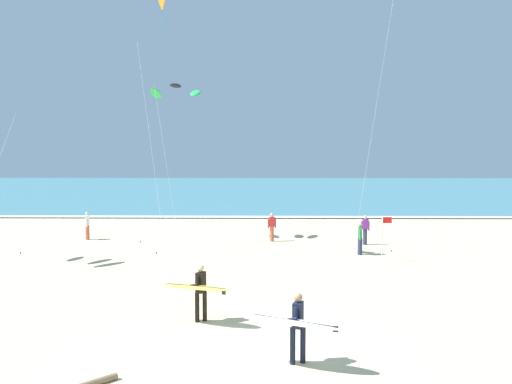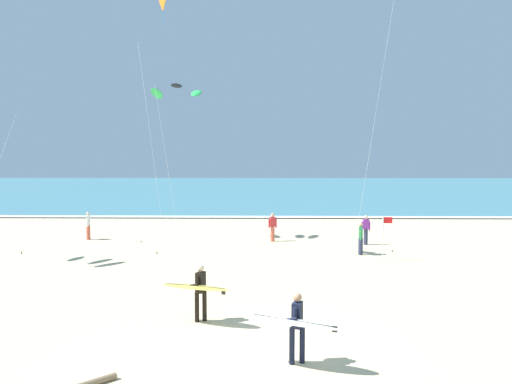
{
  "view_description": "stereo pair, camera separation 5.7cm",
  "coord_description": "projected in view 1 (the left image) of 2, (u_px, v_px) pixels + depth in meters",
  "views": [
    {
      "loc": [
        0.31,
        -12.97,
        5.02
      ],
      "look_at": [
        0.04,
        4.69,
        3.68
      ],
      "focal_mm": 37.53,
      "sensor_mm": 36.0,
      "label": 1
    },
    {
      "loc": [
        0.36,
        -12.97,
        5.02
      ],
      "look_at": [
        0.04,
        4.69,
        3.68
      ],
      "focal_mm": 37.53,
      "sensor_mm": 36.0,
      "label": 2
    }
  ],
  "objects": [
    {
      "name": "ocean_water",
      "position": [
        262.0,
        190.0,
        70.07
      ],
      "size": [
        160.0,
        60.0,
        0.08
      ],
      "primitive_type": "cube",
      "color": "teal",
      "rests_on": "ground"
    },
    {
      "name": "driftwood_log",
      "position": [
        91.0,
        384.0,
        11.4
      ],
      "size": [
        0.96,
        0.93,
        0.15
      ],
      "primitive_type": "cylinder",
      "rotation": [
        0.0,
        1.57,
        0.76
      ],
      "color": "#846B4C",
      "rests_on": "ground"
    },
    {
      "name": "bystander_white_top",
      "position": [
        87.0,
        226.0,
        30.4
      ],
      "size": [
        0.22,
        0.5,
        1.59
      ],
      "color": "#D8593F",
      "rests_on": "ground"
    },
    {
      "name": "surfer_lead",
      "position": [
        296.0,
        322.0,
        12.44
      ],
      "size": [
        2.32,
        1.19,
        1.71
      ],
      "color": "black",
      "rests_on": "ground"
    },
    {
      "name": "ground_plane",
      "position": [
        252.0,
        353.0,
        13.32
      ],
      "size": [
        160.0,
        160.0,
        0.0
      ],
      "primitive_type": "plane",
      "color": "beige"
    },
    {
      "name": "bystander_purple_top",
      "position": [
        365.0,
        230.0,
        28.82
      ],
      "size": [
        0.49,
        0.24,
        1.59
      ],
      "color": "#2D334C",
      "rests_on": "ground"
    },
    {
      "name": "shoreline_foam",
      "position": [
        260.0,
        217.0,
        40.46
      ],
      "size": [
        160.0,
        1.17,
        0.01
      ],
      "primitive_type": "cube",
      "color": "white",
      "rests_on": "ocean_water"
    },
    {
      "name": "lifeguard_flag",
      "position": [
        384.0,
        234.0,
        24.39
      ],
      "size": [
        0.45,
        0.05,
        2.1
      ],
      "color": "silver",
      "rests_on": "ground"
    },
    {
      "name": "kite_arc_charcoal_near",
      "position": [
        176.0,
        91.0,
        30.3
      ],
      "size": [
        2.93,
        5.55,
        8.84
      ],
      "color": "green",
      "rests_on": "ground"
    },
    {
      "name": "kite_diamond_amber_far",
      "position": [
        161.0,
        14.0,
        24.92
      ],
      "size": [
        2.42,
        4.44,
        12.6
      ],
      "color": "orange",
      "rests_on": "ground"
    },
    {
      "name": "bystander_green_top",
      "position": [
        360.0,
        238.0,
        25.96
      ],
      "size": [
        0.24,
        0.49,
        1.59
      ],
      "color": "#2D334C",
      "rests_on": "ground"
    },
    {
      "name": "bystander_red_top",
      "position": [
        272.0,
        227.0,
        29.88
      ],
      "size": [
        0.47,
        0.28,
        1.59
      ],
      "color": "#D8593F",
      "rests_on": "ground"
    },
    {
      "name": "surfer_trailing",
      "position": [
        198.0,
        288.0,
        15.58
      ],
      "size": [
        2.15,
        1.17,
        1.71
      ],
      "color": "black",
      "rests_on": "ground"
    }
  ]
}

